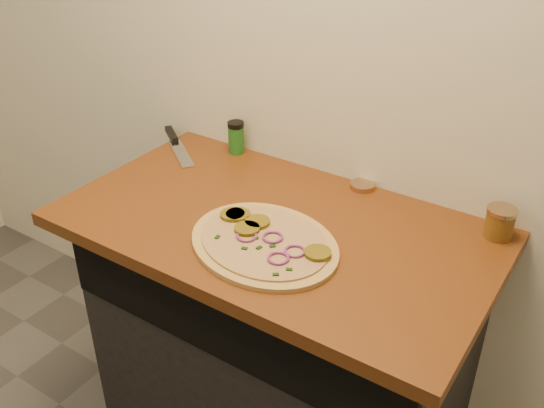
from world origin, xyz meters
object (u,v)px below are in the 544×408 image
Objects in this scene: chefs_knife at (176,143)px; spice_shaker at (236,137)px; pizza at (264,242)px; salsa_jar at (500,223)px.

spice_shaker is at bearing 17.76° from chefs_knife.
spice_shaker is (0.21, 0.07, 0.05)m from chefs_knife.
pizza is at bearing -46.21° from spice_shaker.
pizza is at bearing -142.60° from salsa_jar.
salsa_jar is (1.09, 0.04, 0.04)m from chefs_knife.
pizza is at bearing -29.37° from chefs_knife.
pizza is 0.69m from chefs_knife.
chefs_knife is at bearing -162.24° from spice_shaker.
chefs_knife is 2.54× the size of spice_shaker.
pizza is 4.77× the size of spice_shaker.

